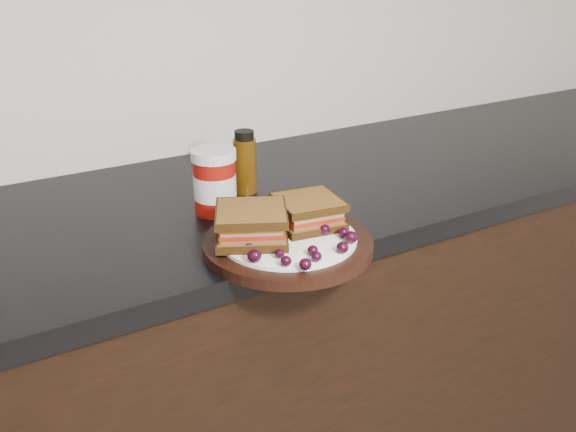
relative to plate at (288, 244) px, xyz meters
name	(u,v)px	position (x,y,z in m)	size (l,w,h in m)	color
base_cabinets	(155,420)	(-0.18, 0.26, -0.48)	(3.96, 0.58, 0.86)	black
countertop	(135,228)	(-0.18, 0.26, -0.03)	(3.98, 0.60, 0.04)	black
plate	(288,244)	(0.00, 0.00, 0.00)	(0.28, 0.28, 0.02)	black
sandwich_left	(251,224)	(-0.06, 0.02, 0.04)	(0.11, 0.11, 0.05)	brown
sandwich_right	(308,212)	(0.05, 0.02, 0.04)	(0.10, 0.10, 0.05)	brown
grape_0	(254,256)	(-0.09, -0.05, 0.03)	(0.02, 0.02, 0.02)	black
grape_1	(280,254)	(-0.05, -0.06, 0.02)	(0.02, 0.02, 0.01)	black
grape_2	(286,261)	(-0.05, -0.09, 0.02)	(0.02, 0.02, 0.02)	black
grape_3	(305,264)	(-0.04, -0.11, 0.02)	(0.02, 0.02, 0.02)	black
grape_4	(316,256)	(-0.01, -0.10, 0.02)	(0.02, 0.02, 0.02)	black
grape_5	(313,250)	(0.00, -0.08, 0.02)	(0.02, 0.02, 0.02)	black
grape_6	(342,247)	(0.04, -0.09, 0.02)	(0.02, 0.02, 0.02)	black
grape_7	(351,237)	(0.07, -0.07, 0.03)	(0.02, 0.02, 0.02)	black
grape_8	(344,232)	(0.08, -0.05, 0.02)	(0.02, 0.02, 0.02)	black
grape_9	(325,230)	(0.05, -0.03, 0.02)	(0.02, 0.02, 0.02)	black
grape_10	(331,219)	(0.09, 0.01, 0.02)	(0.02, 0.02, 0.02)	black
grape_11	(321,220)	(0.07, 0.01, 0.02)	(0.02, 0.02, 0.02)	black
grape_12	(307,217)	(0.06, 0.03, 0.02)	(0.02, 0.02, 0.01)	black
grape_13	(247,224)	(-0.05, 0.06, 0.02)	(0.02, 0.02, 0.02)	black
grape_14	(242,235)	(-0.07, 0.03, 0.02)	(0.02, 0.02, 0.02)	black
grape_15	(255,236)	(-0.06, 0.01, 0.02)	(0.02, 0.02, 0.02)	black
grape_16	(249,246)	(-0.08, -0.02, 0.02)	(0.02, 0.02, 0.02)	black
grape_17	(251,228)	(-0.05, 0.04, 0.02)	(0.02, 0.02, 0.02)	black
grape_18	(238,236)	(-0.08, 0.03, 0.02)	(0.02, 0.02, 0.02)	black
grape_19	(239,239)	(-0.08, 0.01, 0.02)	(0.02, 0.02, 0.02)	black
condiment_jar	(215,181)	(-0.04, 0.20, 0.05)	(0.08, 0.08, 0.12)	maroon
oil_bottle	(245,162)	(0.06, 0.27, 0.05)	(0.05, 0.05, 0.13)	#492B07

